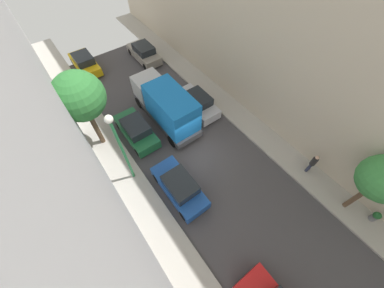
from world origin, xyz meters
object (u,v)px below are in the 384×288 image
(parked_car_right_2, at_px, (144,53))
(potted_plant_2, at_px, (376,216))
(parked_car_right_1, at_px, (197,103))
(parked_car_left_3, at_px, (136,130))
(parked_car_left_4, at_px, (85,63))
(potted_plant_0, at_px, (70,100))
(delivery_truck, at_px, (166,105))
(lamp_post, at_px, (119,142))
(street_tree_1, at_px, (384,179))
(street_tree_0, at_px, (79,97))
(parked_car_left_2, at_px, (180,187))
(pedestrian, at_px, (313,163))

(parked_car_right_2, height_order, potted_plant_2, parked_car_right_2)
(parked_car_right_1, xyz_separation_m, parked_car_right_2, (0.00, 8.78, 0.00))
(parked_car_left_3, relative_size, parked_car_left_4, 1.00)
(potted_plant_0, bearing_deg, delivery_truck, -48.00)
(parked_car_right_1, bearing_deg, lamp_post, -160.71)
(parked_car_left_3, height_order, street_tree_1, street_tree_1)
(parked_car_right_2, distance_m, street_tree_1, 21.34)
(parked_car_left_4, bearing_deg, potted_plant_2, -71.31)
(parked_car_left_3, bearing_deg, parked_car_left_4, 90.00)
(potted_plant_2, bearing_deg, street_tree_0, 125.17)
(lamp_post, bearing_deg, parked_car_right_1, 19.29)
(parked_car_right_2, bearing_deg, delivery_truck, -107.70)
(parked_car_left_2, distance_m, parked_car_left_4, 16.01)
(parked_car_left_2, height_order, parked_car_right_2, same)
(potted_plant_0, bearing_deg, street_tree_0, -84.39)
(potted_plant_2, height_order, lamp_post, lamp_post)
(parked_car_left_2, bearing_deg, parked_car_right_1, 44.43)
(delivery_truck, bearing_deg, parked_car_right_1, -6.71)
(parked_car_left_2, bearing_deg, delivery_truck, 64.31)
(parked_car_right_2, height_order, street_tree_0, street_tree_0)
(parked_car_left_2, xyz_separation_m, parked_car_left_3, (0.00, 5.69, 0.00))
(parked_car_right_2, bearing_deg, parked_car_left_4, 160.26)
(parked_car_left_4, distance_m, potted_plant_0, 5.10)
(street_tree_0, xyz_separation_m, street_tree_1, (10.08, -13.63, -0.88))
(street_tree_0, bearing_deg, delivery_truck, -12.17)
(delivery_truck, distance_m, potted_plant_0, 8.40)
(delivery_truck, height_order, street_tree_1, street_tree_1)
(parked_car_right_1, height_order, potted_plant_0, parked_car_right_1)
(parked_car_left_2, height_order, lamp_post, lamp_post)
(parked_car_right_2, bearing_deg, parked_car_left_3, -122.78)
(parked_car_left_4, height_order, parked_car_right_2, same)
(street_tree_1, bearing_deg, street_tree_0, 126.49)
(parked_car_right_2, distance_m, street_tree_0, 11.39)
(street_tree_0, relative_size, lamp_post, 1.01)
(parked_car_left_2, height_order, street_tree_1, street_tree_1)
(parked_car_left_4, xyz_separation_m, street_tree_0, (-2.37, -9.31, 3.88))
(delivery_truck, distance_m, lamp_post, 5.86)
(parked_car_left_4, distance_m, potted_plant_2, 25.72)
(parked_car_left_4, height_order, parked_car_right_1, same)
(parked_car_left_2, distance_m, pedestrian, 8.84)
(parked_car_left_4, distance_m, street_tree_0, 10.36)
(delivery_truck, height_order, street_tree_0, street_tree_0)
(street_tree_1, relative_size, potted_plant_0, 5.11)
(potted_plant_0, distance_m, lamp_post, 9.70)
(potted_plant_0, distance_m, potted_plant_2, 23.02)
(parked_car_left_4, relative_size, lamp_post, 0.71)
(parked_car_left_2, height_order, parked_car_right_1, same)
(parked_car_left_4, xyz_separation_m, parked_car_right_2, (5.40, -1.94, 0.00))
(delivery_truck, bearing_deg, parked_car_left_3, 178.38)
(parked_car_left_3, relative_size, parked_car_right_2, 1.00)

